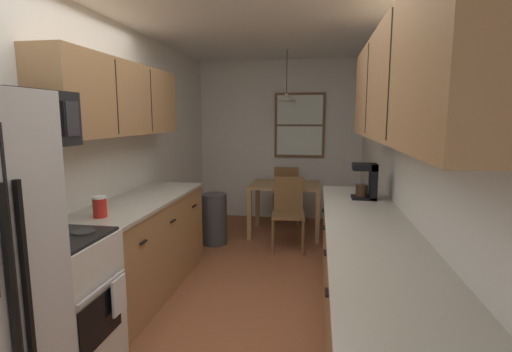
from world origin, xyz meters
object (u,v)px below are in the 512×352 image
Objects in this scene: dining_chair_near at (288,210)px; storage_canister at (100,207)px; table_serving_bowl at (283,183)px; dining_table at (285,192)px; dining_chair_far at (287,192)px; microwave_over_range at (20,119)px; mug_by_coffeemaker at (359,188)px; trash_bin at (214,219)px; stove_range at (54,307)px; coffee_maker at (368,181)px.

dining_chair_near is 2.50m from storage_canister.
table_serving_bowl is (-0.12, 0.50, 0.26)m from dining_chair_near.
dining_chair_far is (-0.03, 0.59, -0.11)m from dining_table.
dining_chair_far is 0.73m from table_serving_bowl.
dining_chair_near is at bearing -84.22° from dining_chair_far.
microwave_over_range reaches higher than dining_table.
mug_by_coffeemaker reaches higher than dining_chair_far.
trash_bin is at bearing 154.94° from mug_by_coffeemaker.
storage_canister is (-0.30, -2.12, 0.65)m from trash_bin.
dining_chair_far is 1.45m from trash_bin.
mug_by_coffeemaker is at bearing -65.75° from dining_chair_far.
dining_chair_near reaches higher than dining_table.
dining_chair_near is 4.17× the size of table_serving_bowl.
microwave_over_range is 0.64× the size of dining_table.
dining_chair_far is at bearing 90.20° from table_serving_bowl.
coffee_maker reaches higher than stove_range.
table_serving_bowl is (-0.03, -0.09, 0.14)m from dining_table.
storage_canister is at bearing -98.05° from trash_bin.
mug_by_coffeemaker is (2.04, 1.31, -0.03)m from storage_canister.
dining_chair_near is at bearing 62.87° from microwave_over_range.
storage_canister is 2.86m from table_serving_bowl.
microwave_over_range is 1.86× the size of coffee_maker.
table_serving_bowl reaches higher than dining_table.
microwave_over_range is 3.67m from dining_table.
dining_chair_near is at bearing -1.05° from trash_bin.
dining_table is at bearing 68.54° from microwave_over_range.
storage_canister is (0.11, 0.59, -0.66)m from microwave_over_range.
stove_range is 2.68m from coffee_maker.
dining_table is at bearing 117.94° from coffee_maker.
dining_chair_near is 1.48m from coffee_maker.
stove_range is 5.09× the size of table_serving_bowl.
storage_canister is at bearing -109.29° from dining_chair_far.
storage_canister is 2.31m from coffee_maker.
mug_by_coffeemaker is at bearing 97.15° from coffee_maker.
storage_canister is 0.75× the size of table_serving_bowl.
stove_range is at bearing -115.18° from dining_chair_near.
table_serving_bowl is (1.15, 3.19, 0.29)m from stove_range.
dining_table is 0.60m from dining_chair_far.
stove_range reaches higher than dining_table.
coffee_maker is at bearing 35.94° from microwave_over_range.
table_serving_bowl is at bearing 120.05° from coffee_maker.
storage_canister is at bearing -147.43° from mug_by_coffeemaker.
mug_by_coffeemaker is at bearing -45.89° from dining_chair_near.
trash_bin is (-0.97, 0.02, -0.17)m from dining_chair_near.
table_serving_bowl is at bearing -89.80° from dining_chair_far.
microwave_over_range is 3.03m from trash_bin.
coffee_maker is at bearing -82.85° from mug_by_coffeemaker.
stove_range is 3.40m from table_serving_bowl.
stove_range reaches higher than trash_bin.
stove_range is at bearing -142.60° from coffee_maker.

